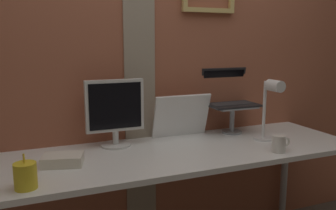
{
  "coord_description": "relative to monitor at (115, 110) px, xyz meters",
  "views": [
    {
      "loc": [
        -0.83,
        -1.71,
        1.38
      ],
      "look_at": [
        -0.06,
        0.18,
        1.01
      ],
      "focal_mm": 37.82,
      "sensor_mm": 36.0,
      "label": 1
    }
  ],
  "objects": [
    {
      "name": "whiteboard_panel",
      "position": [
        0.45,
        0.04,
        -0.08
      ],
      "size": [
        0.38,
        0.1,
        0.28
      ],
      "primitive_type": "cube",
      "rotation": [
        0.29,
        0.0,
        0.0
      ],
      "color": "white",
      "rests_on": "desk"
    },
    {
      "name": "coffee_mug",
      "position": [
        0.83,
        -0.46,
        -0.17
      ],
      "size": [
        0.12,
        0.08,
        0.1
      ],
      "color": "silver",
      "rests_on": "desk"
    },
    {
      "name": "laptop",
      "position": [
        0.81,
        0.07,
        0.04
      ],
      "size": [
        0.35,
        0.28,
        0.25
      ],
      "color": "black",
      "rests_on": "laptop_stand"
    },
    {
      "name": "paper_clutter_stack",
      "position": [
        -0.33,
        -0.22,
        -0.2
      ],
      "size": [
        0.23,
        0.19,
        0.05
      ],
      "primitive_type": "cube",
      "rotation": [
        0.0,
        0.0,
        -0.26
      ],
      "color": "silver",
      "rests_on": "desk"
    },
    {
      "name": "monitor",
      "position": [
        0.0,
        0.0,
        0.0
      ],
      "size": [
        0.35,
        0.18,
        0.4
      ],
      "color": "silver",
      "rests_on": "desk"
    },
    {
      "name": "desk_lamp",
      "position": [
        0.9,
        -0.27,
        0.02
      ],
      "size": [
        0.12,
        0.2,
        0.39
      ],
      "color": "white",
      "rests_on": "desk"
    },
    {
      "name": "laptop_stand",
      "position": [
        0.81,
        0.0,
        -0.09
      ],
      "size": [
        0.28,
        0.22,
        0.19
      ],
      "color": "gray",
      "rests_on": "desk"
    },
    {
      "name": "desk",
      "position": [
        0.29,
        -0.22,
        -0.29
      ],
      "size": [
        2.23,
        0.69,
        0.76
      ],
      "color": "white",
      "rests_on": "ground_plane"
    },
    {
      "name": "brick_wall_back",
      "position": [
        0.35,
        0.18,
        0.32
      ],
      "size": [
        3.31,
        0.16,
        2.6
      ],
      "color": "#9E563D",
      "rests_on": "ground_plane"
    },
    {
      "name": "pen_cup",
      "position": [
        -0.51,
        -0.46,
        -0.16
      ],
      "size": [
        0.1,
        0.1,
        0.15
      ],
      "color": "yellow",
      "rests_on": "desk"
    }
  ]
}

